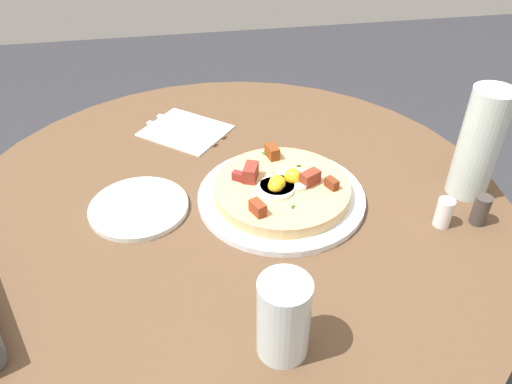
% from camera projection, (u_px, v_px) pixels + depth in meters
% --- Properties ---
extents(dining_table, '(1.01, 1.01, 0.76)m').
position_uv_depth(dining_table, '(233.00, 272.00, 1.02)').
color(dining_table, brown).
rests_on(dining_table, ground_plane).
extents(pizza_plate, '(0.30, 0.30, 0.01)m').
position_uv_depth(pizza_plate, '(281.00, 197.00, 0.91)').
color(pizza_plate, white).
rests_on(pizza_plate, dining_table).
extents(breakfast_pizza, '(0.25, 0.25, 0.05)m').
position_uv_depth(breakfast_pizza, '(281.00, 188.00, 0.90)').
color(breakfast_pizza, tan).
rests_on(breakfast_pizza, pizza_plate).
extents(bread_plate, '(0.18, 0.18, 0.01)m').
position_uv_depth(bread_plate, '(139.00, 208.00, 0.89)').
color(bread_plate, silver).
rests_on(bread_plate, dining_table).
extents(napkin, '(0.22, 0.22, 0.00)m').
position_uv_depth(napkin, '(186.00, 131.00, 1.11)').
color(napkin, white).
rests_on(napkin, dining_table).
extents(fork, '(0.12, 0.15, 0.00)m').
position_uv_depth(fork, '(180.00, 133.00, 1.09)').
color(fork, silver).
rests_on(fork, napkin).
extents(knife, '(0.12, 0.15, 0.00)m').
position_uv_depth(knife, '(190.00, 125.00, 1.12)').
color(knife, silver).
rests_on(knife, napkin).
extents(water_glass, '(0.07, 0.07, 0.12)m').
position_uv_depth(water_glass, '(284.00, 318.00, 0.63)').
color(water_glass, silver).
rests_on(water_glass, dining_table).
extents(water_bottle, '(0.07, 0.07, 0.21)m').
position_uv_depth(water_bottle, '(479.00, 144.00, 0.87)').
color(water_bottle, silver).
rests_on(water_bottle, dining_table).
extents(salt_shaker, '(0.03, 0.03, 0.05)m').
position_uv_depth(salt_shaker, '(444.00, 213.00, 0.84)').
color(salt_shaker, white).
rests_on(salt_shaker, dining_table).
extents(pepper_shaker, '(0.03, 0.03, 0.05)m').
position_uv_depth(pepper_shaker, '(481.00, 210.00, 0.85)').
color(pepper_shaker, '#3F3833').
rests_on(pepper_shaker, dining_table).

